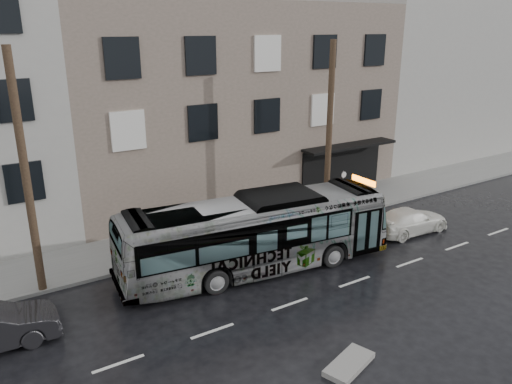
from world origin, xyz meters
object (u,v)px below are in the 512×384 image
utility_pole_front (329,134)px  utility_pole_rear (26,176)px  white_sedan (410,221)px  bus (256,234)px  sign_post (342,193)px

utility_pole_front → utility_pole_rear: (-14.00, 0.00, 0.00)m
utility_pole_rear → white_sedan: bearing=-11.8°
utility_pole_rear → bus: utility_pole_rear is taller
bus → utility_pole_front: bearing=-58.6°
utility_pole_front → sign_post: size_ratio=3.75×
utility_pole_front → bus: size_ratio=0.78×
utility_pole_rear → bus: 8.94m
bus → white_sedan: 8.64m
white_sedan → sign_post: bearing=24.5°
white_sedan → utility_pole_rear: bearing=80.6°
utility_pole_rear → bus: (7.94, -2.75, -3.05)m
utility_pole_front → utility_pole_rear: bearing=180.0°
sign_post → bus: (-7.16, -2.75, 0.25)m
sign_post → bus: bus is taller
utility_pole_front → utility_pole_rear: size_ratio=1.00×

